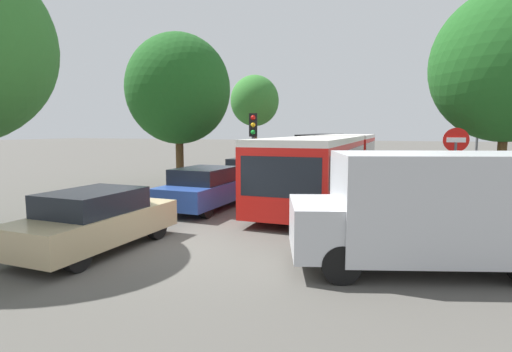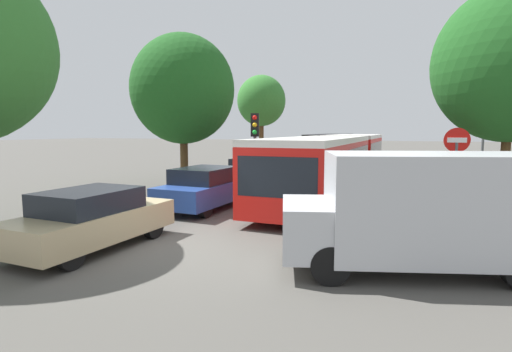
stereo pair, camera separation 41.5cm
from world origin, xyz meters
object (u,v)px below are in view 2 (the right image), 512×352
white_van (423,209)px  traffic_light (255,137)px  articulated_bus (336,159)px  tree_left_far (261,101)px  tree_left_mid (183,89)px  queued_car_blue (206,188)px  queued_car_silver (256,174)px  direction_sign_post (483,135)px  queued_car_red (291,165)px  city_bus_rear (330,146)px  no_entry_sign (456,161)px  queued_car_tan (92,219)px

white_van → traffic_light: (-6.01, 6.26, 1.26)m
articulated_bus → tree_left_far: size_ratio=2.51×
tree_left_mid → tree_left_far: 10.01m
white_van → traffic_light: bearing=-63.9°
queued_car_blue → traffic_light: bearing=-19.9°
queued_car_silver → direction_sign_post: bearing=-78.8°
queued_car_red → queued_car_silver: bearing=-177.2°
city_bus_rear → traffic_light: (1.12, -20.80, 1.11)m
city_bus_rear → tree_left_mid: tree_left_mid is taller
traffic_light → direction_sign_post: bearing=96.5°
queued_car_silver → direction_sign_post: direction_sign_post is taller
queued_car_red → white_van: (7.01, -14.55, 0.53)m
no_entry_sign → traffic_light: bearing=-104.8°
queued_car_silver → no_entry_sign: no_entry_sign is taller
tree_left_mid → no_entry_sign: bearing=-21.0°
white_van → tree_left_mid: size_ratio=0.72×
queued_car_tan → queued_car_red: bearing=1.8°
queued_car_red → no_entry_sign: 12.89m
queued_car_red → direction_sign_post: size_ratio=1.14×
queued_car_silver → traffic_light: traffic_light is taller
white_van → traffic_light: traffic_light is taller
queued_car_red → no_entry_sign: size_ratio=1.45×
city_bus_rear → direction_sign_post: 19.36m
articulated_bus → city_bus_rear: (-3.67, 17.21, -0.05)m
queued_car_silver → queued_car_red: (-0.06, 5.78, -0.04)m
city_bus_rear → direction_sign_post: direction_sign_post is taller
city_bus_rear → queued_car_red: bearing=179.4°
city_bus_rear → tree_left_mid: (-3.78, -18.10, 3.35)m
queued_car_tan → direction_sign_post: 14.98m
direction_sign_post → tree_left_far: 15.79m
queued_car_red → tree_left_far: (-3.59, 4.42, 4.12)m
city_bus_rear → tree_left_far: 9.46m
articulated_bus → white_van: bearing=19.8°
queued_car_tan → direction_sign_post: size_ratio=1.13×
white_van → articulated_bus: bearing=-88.3°
white_van → no_entry_sign: (0.91, 4.44, 0.64)m
articulated_bus → queued_car_red: size_ratio=4.10×
articulated_bus → direction_sign_post: bearing=94.2°
traffic_light → tree_left_mid: 6.03m
queued_car_red → tree_left_far: bearing=41.2°
queued_car_tan → direction_sign_post: (9.47, 11.46, 1.85)m
city_bus_rear → queued_car_blue: city_bus_rear is taller
no_entry_sign → city_bus_rear: bearing=-160.4°
queued_car_silver → white_van: bearing=-139.4°
tree_left_far → queued_car_tan: bearing=-80.2°
city_bus_rear → queued_car_red: size_ratio=2.73×
queued_car_red → queued_car_blue: bearing=-177.5°
city_bus_rear → tree_left_far: tree_left_far is taller
tree_left_mid → tree_left_far: bearing=88.2°
queued_car_tan → traffic_light: traffic_light is taller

